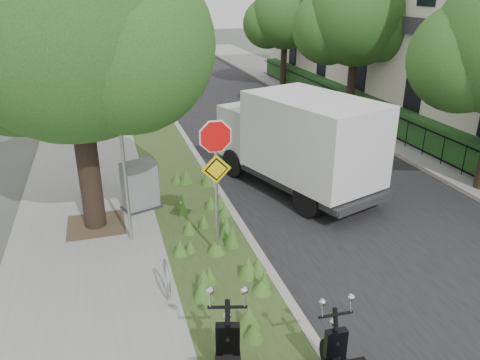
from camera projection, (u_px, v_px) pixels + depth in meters
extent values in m
plane|color=#4C5147|center=(286.00, 262.00, 10.37)|extent=(120.00, 120.00, 0.00)
cube|color=gray|center=(87.00, 143.00, 18.07)|extent=(3.50, 60.00, 0.12)
cube|color=#2B441D|center=(159.00, 137.00, 18.80)|extent=(2.00, 60.00, 0.12)
cube|color=#9E9991|center=(183.00, 135.00, 19.06)|extent=(0.20, 60.00, 0.13)
cube|color=black|center=(264.00, 129.00, 20.01)|extent=(7.00, 60.00, 0.01)
cube|color=#9E9991|center=(338.00, 122.00, 20.91)|extent=(0.20, 60.00, 0.13)
cube|color=gray|center=(371.00, 119.00, 21.36)|extent=(3.20, 60.00, 0.12)
cylinder|color=black|center=(85.00, 140.00, 10.89)|extent=(0.52, 0.52, 4.48)
sphere|color=#244818|center=(68.00, 16.00, 9.84)|extent=(5.40, 5.40, 5.40)
sphere|color=#244818|center=(17.00, 47.00, 10.50)|extent=(4.05, 4.05, 4.05)
sphere|color=#244818|center=(125.00, 45.00, 9.74)|extent=(3.78, 3.78, 3.78)
cube|color=#473828|center=(96.00, 225.00, 11.74)|extent=(1.40, 1.40, 0.01)
cylinder|color=#A5A8AD|center=(124.00, 160.00, 10.31)|extent=(0.08, 0.08, 4.00)
torus|color=#A5A8AD|center=(167.00, 279.00, 8.93)|extent=(0.05, 0.77, 0.77)
cube|color=#A5A8AD|center=(171.00, 305.00, 8.75)|extent=(0.06, 0.06, 0.04)
cube|color=#A5A8AD|center=(165.00, 284.00, 9.39)|extent=(0.06, 0.06, 0.04)
cylinder|color=#A5A8AD|center=(216.00, 193.00, 9.91)|extent=(0.07, 0.07, 3.00)
cylinder|color=red|center=(216.00, 137.00, 9.40)|extent=(0.86, 0.03, 0.86)
cylinder|color=white|center=(215.00, 136.00, 9.42)|extent=(0.94, 0.02, 0.94)
cube|color=yellow|center=(216.00, 169.00, 9.67)|extent=(0.64, 0.03, 0.64)
cube|color=black|center=(354.00, 98.00, 20.71)|extent=(0.04, 24.00, 0.04)
cube|color=black|center=(352.00, 116.00, 21.02)|extent=(0.04, 24.00, 0.04)
cylinder|color=black|center=(353.00, 108.00, 20.88)|extent=(0.03, 0.03, 1.00)
cube|color=#17411A|center=(367.00, 106.00, 21.05)|extent=(1.00, 24.00, 1.10)
cube|color=beige|center=(447.00, 27.00, 20.72)|extent=(7.00, 26.00, 8.00)
cube|color=#2D2D33|center=(377.00, 21.00, 19.67)|extent=(0.25, 26.00, 0.60)
sphere|color=#244818|center=(463.00, 59.00, 12.81)|extent=(3.00, 3.00, 3.00)
cylinder|color=black|center=(352.00, 74.00, 20.25)|extent=(0.36, 0.36, 4.03)
sphere|color=#244818|center=(358.00, 15.00, 19.31)|extent=(4.20, 4.20, 4.20)
sphere|color=#244818|center=(329.00, 27.00, 19.82)|extent=(3.15, 3.15, 3.15)
sphere|color=#244818|center=(381.00, 26.00, 19.23)|extent=(2.94, 2.94, 2.94)
cylinder|color=black|center=(284.00, 55.00, 27.40)|extent=(0.36, 0.36, 3.64)
sphere|color=#244818|center=(285.00, 15.00, 26.55)|extent=(3.80, 3.80, 3.80)
sphere|color=#244818|center=(268.00, 23.00, 27.01)|extent=(2.85, 2.85, 2.85)
sphere|color=#244818|center=(301.00, 22.00, 26.48)|extent=(2.66, 2.66, 2.66)
cylinder|color=black|center=(228.00, 353.00, 7.24)|extent=(0.29, 0.60, 0.59)
cylinder|color=black|center=(330.00, 356.00, 7.21)|extent=(0.15, 0.54, 0.53)
cube|color=#262628|center=(297.00, 173.00, 13.91)|extent=(3.61, 5.72, 0.18)
cube|color=#B7BABC|center=(256.00, 129.00, 15.15)|extent=(2.41, 2.00, 1.62)
cube|color=silver|center=(312.00, 137.00, 13.00)|extent=(3.32, 4.34, 2.22)
cube|color=#262628|center=(142.00, 207.00, 12.67)|extent=(1.13, 0.93, 0.04)
cube|color=slate|center=(140.00, 185.00, 12.43)|extent=(0.99, 0.79, 1.30)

